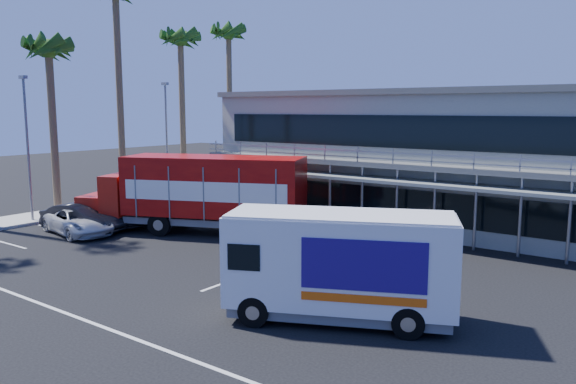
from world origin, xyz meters
The scene contains 15 objects.
ground centered at (0.00, 0.00, 0.00)m, with size 120.00×120.00×0.00m, color black.
building centered at (3.00, 14.94, 3.66)m, with size 22.40×12.00×7.30m.
curb_strip centered at (-15.00, 6.00, 0.08)m, with size 3.00×32.00×0.16m, color #A5A399.
palm_c centered at (-14.90, 3.00, 9.21)m, with size 2.80×2.80×10.75m.
palm_d centered at (-15.20, 8.00, 12.80)m, with size 2.80×2.80×14.75m.
palm_e centered at (-14.70, 13.00, 10.57)m, with size 2.80×2.80×12.25m.
palm_f centered at (-15.10, 18.50, 11.47)m, with size 2.80×2.80×13.25m.
light_pole_near centered at (-14.20, 1.00, 4.50)m, with size 0.50×0.25×8.09m.
light_pole_far centered at (-14.20, 11.00, 4.50)m, with size 0.50×0.25×8.09m.
red_truck centered at (-4.74, 4.69, 2.17)m, with size 11.82×7.00×3.94m.
white_van centered at (7.26, -1.43, 1.74)m, with size 7.06×4.90×3.28m.
parked_car_b centered at (-9.72, 1.20, 0.74)m, with size 1.58×4.52×1.49m, color black.
parked_car_c centered at (-9.50, 0.80, 0.66)m, with size 2.18×4.72×1.31m, color silver.
parked_car_d centered at (-10.16, 4.00, 0.73)m, with size 2.05×5.04×1.46m, color #2F323F.
parked_car_e centered at (-9.96, 10.80, 0.73)m, with size 1.72×4.28×1.46m, color slate.
Camera 1 is at (15.59, -15.38, 6.31)m, focal length 35.00 mm.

